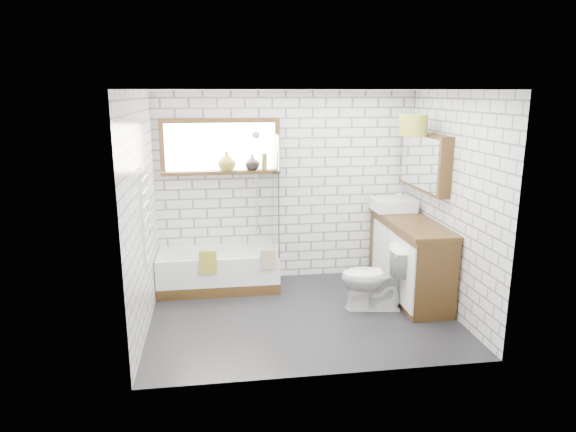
{
  "coord_description": "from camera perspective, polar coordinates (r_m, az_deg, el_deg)",
  "views": [
    {
      "loc": [
        -0.94,
        -5.36,
        2.48
      ],
      "look_at": [
        -0.13,
        0.25,
        1.11
      ],
      "focal_mm": 32.0,
      "sensor_mm": 36.0,
      "label": 1
    }
  ],
  "objects": [
    {
      "name": "towel_radiator",
      "position": [
        5.56,
        -15.47,
        -0.21
      ],
      "size": [
        0.06,
        0.52,
        1.0
      ],
      "primitive_type": "cube",
      "color": "white",
      "rests_on": "wall_left"
    },
    {
      "name": "wall_left",
      "position": [
        5.55,
        -15.96,
        0.28
      ],
      "size": [
        0.01,
        2.6,
        2.5
      ],
      "primitive_type": "cube",
      "color": "white",
      "rests_on": "ground"
    },
    {
      "name": "towel_green",
      "position": [
        6.32,
        -8.89,
        -5.09
      ],
      "size": [
        0.21,
        0.06,
        0.29
      ],
      "primitive_type": "cube",
      "color": "olive",
      "rests_on": "bathtub"
    },
    {
      "name": "shower_riser",
      "position": [
        6.74,
        -3.56,
        3.92
      ],
      "size": [
        0.02,
        0.02,
        1.3
      ],
      "primitive_type": "cylinder",
      "color": "silver",
      "rests_on": "wall_back"
    },
    {
      "name": "vase_dark",
      "position": [
        6.67,
        -3.99,
        5.83
      ],
      "size": [
        0.24,
        0.24,
        0.2
      ],
      "primitive_type": "imported",
      "rotation": [
        0.0,
        0.0,
        0.26
      ],
      "color": "black",
      "rests_on": "window"
    },
    {
      "name": "bottle",
      "position": [
        6.68,
        -2.64,
        5.9
      ],
      "size": [
        0.09,
        0.09,
        0.21
      ],
      "primitive_type": "cylinder",
      "rotation": [
        0.0,
        0.0,
        -0.34
      ],
      "color": "olive",
      "rests_on": "window"
    },
    {
      "name": "mirror_cabinet",
      "position": [
        6.54,
        14.93,
        5.85
      ],
      "size": [
        0.16,
        1.2,
        0.7
      ],
      "primitive_type": "cube",
      "color": "#33200E",
      "rests_on": "wall_right"
    },
    {
      "name": "bathtub",
      "position": [
        6.71,
        -7.73,
        -5.98
      ],
      "size": [
        1.52,
        0.67,
        0.49
      ],
      "primitive_type": "cube",
      "color": "white",
      "rests_on": "floor"
    },
    {
      "name": "ceiling",
      "position": [
        5.44,
        1.73,
        13.86
      ],
      "size": [
        3.4,
        2.6,
        0.01
      ],
      "primitive_type": "cube",
      "color": "white",
      "rests_on": "ground"
    },
    {
      "name": "tap",
      "position": [
        6.91,
        12.85,
        1.81
      ],
      "size": [
        0.04,
        0.04,
        0.18
      ],
      "primitive_type": "cylinder",
      "rotation": [
        0.0,
        0.0,
        0.38
      ],
      "color": "silver",
      "rests_on": "vanity"
    },
    {
      "name": "floor",
      "position": [
        5.98,
        1.56,
        -10.94
      ],
      "size": [
        3.4,
        2.6,
        0.01
      ],
      "primitive_type": "cube",
      "color": "black",
      "rests_on": "ground"
    },
    {
      "name": "wall_back",
      "position": [
        6.84,
        -0.23,
        3.25
      ],
      "size": [
        3.4,
        0.01,
        2.5
      ],
      "primitive_type": "cube",
      "color": "white",
      "rests_on": "ground"
    },
    {
      "name": "basin",
      "position": [
        6.86,
        11.58,
        1.26
      ],
      "size": [
        0.52,
        0.46,
        0.15
      ],
      "primitive_type": "cube",
      "color": "white",
      "rests_on": "vanity"
    },
    {
      "name": "pendant",
      "position": [
        6.3,
        13.76,
        9.76
      ],
      "size": [
        0.33,
        0.33,
        0.24
      ],
      "primitive_type": "cylinder",
      "color": "olive",
      "rests_on": "ceiling"
    },
    {
      "name": "wall_right",
      "position": [
        6.1,
        17.62,
        1.33
      ],
      "size": [
        0.01,
        2.6,
        2.5
      ],
      "primitive_type": "cube",
      "color": "white",
      "rests_on": "ground"
    },
    {
      "name": "vanity",
      "position": [
        6.58,
        13.3,
        -4.43
      ],
      "size": [
        0.55,
        1.69,
        0.97
      ],
      "primitive_type": "cube",
      "color": "#33200E",
      "rests_on": "floor"
    },
    {
      "name": "window",
      "position": [
        6.66,
        -7.51,
        7.62
      ],
      "size": [
        1.52,
        0.16,
        0.68
      ],
      "primitive_type": "cube",
      "color": "#33200E",
      "rests_on": "wall_back"
    },
    {
      "name": "vase_olive",
      "position": [
        6.65,
        -6.82,
        5.93
      ],
      "size": [
        0.3,
        0.3,
        0.25
      ],
      "primitive_type": "imported",
      "rotation": [
        0.0,
        0.0,
        -0.34
      ],
      "color": "olive",
      "rests_on": "window"
    },
    {
      "name": "shower_screen",
      "position": [
        6.49,
        -1.44,
        2.61
      ],
      "size": [
        0.02,
        0.72,
        1.5
      ],
      "primitive_type": "cube",
      "color": "white",
      "rests_on": "bathtub"
    },
    {
      "name": "wall_front",
      "position": [
        4.34,
        4.59,
        -2.89
      ],
      "size": [
        3.4,
        0.01,
        2.5
      ],
      "primitive_type": "cube",
      "color": "white",
      "rests_on": "ground"
    },
    {
      "name": "toilet",
      "position": [
        6.09,
        9.48,
        -6.76
      ],
      "size": [
        0.53,
        0.8,
        0.76
      ],
      "primitive_type": "imported",
      "rotation": [
        0.0,
        0.0,
        -1.71
      ],
      "color": "white",
      "rests_on": "floor"
    },
    {
      "name": "towel_beige",
      "position": [
        6.35,
        -2.2,
        -4.84
      ],
      "size": [
        0.19,
        0.05,
        0.25
      ],
      "primitive_type": "cube",
      "color": "tan",
      "rests_on": "bathtub"
    }
  ]
}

